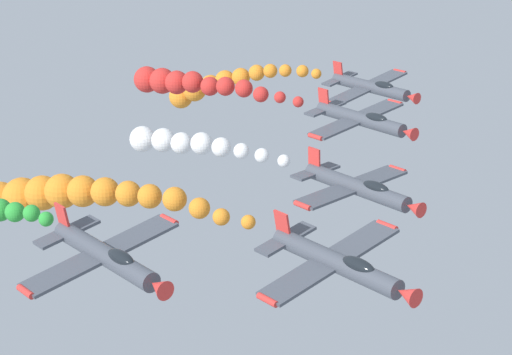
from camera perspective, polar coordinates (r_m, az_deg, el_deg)
airplane_lead at (r=50.75m, az=5.00°, el=-5.19°), size 9.45×10.35×2.93m
smoke_trail_lead at (r=73.93m, az=-14.23°, el=-1.34°), size 7.90×32.54×8.92m
airplane_left_inner at (r=63.40m, az=6.26°, el=-0.59°), size 9.57×10.35×2.34m
smoke_trail_left_inner at (r=76.57m, az=-4.63°, el=2.12°), size 3.43×17.52×3.28m
airplane_right_inner at (r=50.77m, az=-9.14°, el=-4.72°), size 9.48×10.35×2.86m
airplane_left_outer at (r=75.38m, az=6.47°, el=3.57°), size 9.52×10.35×2.67m
smoke_trail_left_outer at (r=92.07m, az=-4.53°, el=5.78°), size 3.36×23.03×3.72m
airplane_trailing at (r=87.98m, az=7.07°, el=5.51°), size 9.47×10.35×2.87m
smoke_trail_trailing at (r=103.11m, az=-2.58°, el=5.63°), size 4.86×21.08×7.50m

